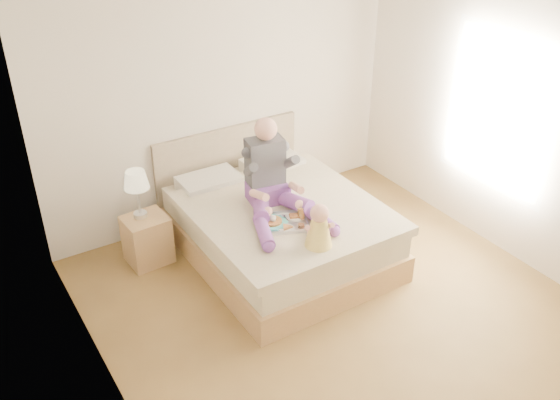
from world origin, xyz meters
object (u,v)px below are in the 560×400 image
bed (275,224)px  baby (319,228)px  adult (272,183)px  nightstand (147,239)px  tray (282,221)px

bed → baby: bearing=-96.0°
adult → nightstand: bearing=159.3°
tray → nightstand: bearing=159.2°
bed → adult: 0.57m
bed → nightstand: size_ratio=4.38×
bed → adult: adult is taller
nightstand → adult: 1.38m
adult → tray: adult is taller
bed → adult: size_ratio=1.97×
adult → tray: 0.39m
bed → nightstand: bearing=155.4°
adult → tray: size_ratio=1.99×
tray → baby: (0.09, -0.45, 0.13)m
adult → bed: bearing=57.3°
nightstand → tray: size_ratio=0.89×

